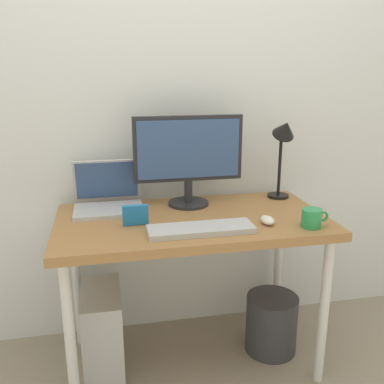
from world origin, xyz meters
TOP-DOWN VIEW (x-y plane):
  - ground_plane at (0.00, 0.00)m, footprint 6.00×6.00m
  - back_wall at (0.00, 0.38)m, footprint 4.40×0.04m
  - desk at (0.00, 0.00)m, footprint 1.21×0.64m
  - monitor at (0.02, 0.19)m, footprint 0.53×0.20m
  - laptop at (-0.37, 0.21)m, footprint 0.32×0.27m
  - desk_lamp at (0.51, 0.19)m, footprint 0.11×0.16m
  - keyboard at (0.00, -0.18)m, footprint 0.44×0.14m
  - mouse at (0.30, -0.15)m, footprint 0.06×0.09m
  - coffee_mug at (0.47, -0.22)m, footprint 0.12×0.08m
  - photo_frame at (-0.26, -0.05)m, footprint 0.11×0.03m
  - computer_tower at (-0.43, 0.02)m, footprint 0.18×0.36m
  - wastebasket at (0.42, 0.00)m, footprint 0.26×0.26m

SIDE VIEW (x-z plane):
  - ground_plane at x=0.00m, z-range 0.00..0.00m
  - wastebasket at x=0.42m, z-range 0.00..0.30m
  - computer_tower at x=-0.43m, z-range 0.00..0.42m
  - desk at x=0.00m, z-range 0.30..1.05m
  - keyboard at x=0.00m, z-range 0.75..0.78m
  - mouse at x=0.30m, z-range 0.75..0.79m
  - coffee_mug at x=0.47m, z-range 0.75..0.83m
  - photo_frame at x=-0.26m, z-range 0.76..0.85m
  - laptop at x=-0.37m, z-range 0.70..0.93m
  - monitor at x=0.02m, z-range 0.79..1.22m
  - desk_lamp at x=0.51m, z-range 0.84..1.27m
  - back_wall at x=0.00m, z-range 0.00..2.60m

